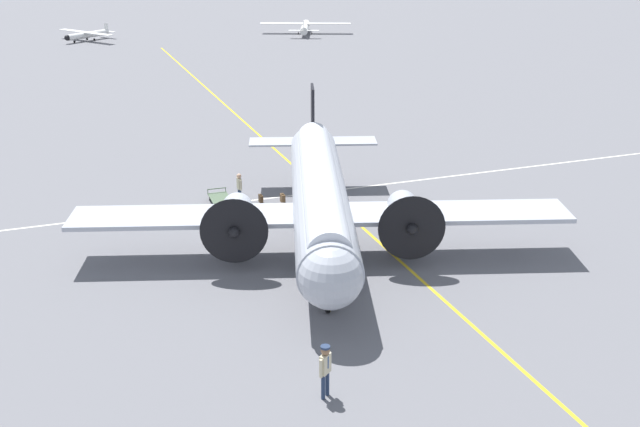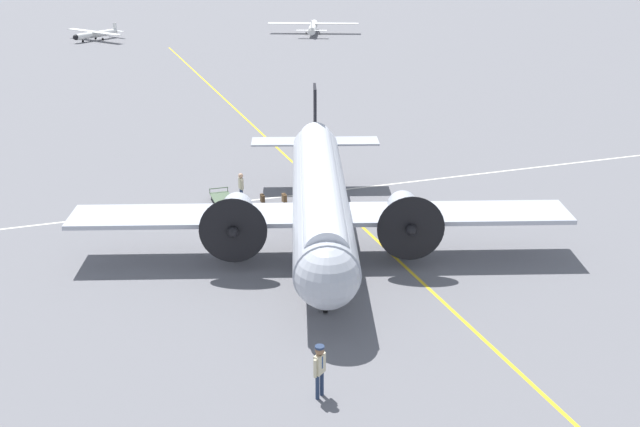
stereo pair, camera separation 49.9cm
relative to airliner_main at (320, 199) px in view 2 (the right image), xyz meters
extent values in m
plane|color=slate|center=(0.38, -0.12, -2.49)|extent=(300.00, 300.00, 0.00)
cube|color=gold|center=(0.38, -2.89, -2.48)|extent=(120.00, 0.16, 0.01)
cube|color=silver|center=(7.53, -0.12, -2.48)|extent=(0.16, 120.00, 0.01)
cylinder|color=#ADB2BC|center=(0.38, -0.12, -0.14)|extent=(16.69, 7.41, 2.50)
cylinder|color=silver|center=(0.38, -0.12, 0.55)|extent=(15.68, 6.45, 1.75)
sphere|color=#ADB2BC|center=(-7.59, 2.39, -0.14)|extent=(2.37, 2.37, 2.37)
cylinder|color=#ADB2BC|center=(8.34, -2.63, -0.01)|extent=(3.52, 2.29, 1.37)
cube|color=black|center=(8.93, -2.82, 1.74)|extent=(1.79, 0.69, 2.87)
cube|color=#ADB2BC|center=(8.73, -2.76, 0.11)|extent=(3.68, 7.23, 0.10)
cube|color=#ADB2BC|center=(-0.79, 0.25, -0.45)|extent=(9.17, 21.86, 0.20)
cylinder|color=#ADB2BC|center=(-2.19, -3.25, -0.43)|extent=(3.13, 2.17, 1.37)
cylinder|color=black|center=(-3.69, -2.77, -0.43)|extent=(0.91, 2.76, 2.89)
sphere|color=black|center=(-3.82, -2.73, -0.43)|extent=(0.48, 0.48, 0.48)
cylinder|color=#ADB2BC|center=(0.07, 3.92, -0.43)|extent=(3.13, 2.17, 1.37)
cylinder|color=black|center=(-1.43, 4.39, -0.43)|extent=(0.91, 2.76, 2.89)
sphere|color=black|center=(-1.56, 4.43, -0.43)|extent=(0.48, 0.48, 0.48)
cylinder|color=#4C4C51|center=(-1.92, -3.33, -1.46)|extent=(0.18, 0.18, 0.96)
cylinder|color=black|center=(-1.92, -3.33, -1.94)|extent=(1.14, 0.62, 1.10)
cylinder|color=#4C4C51|center=(0.34, 3.83, -1.46)|extent=(0.18, 0.18, 0.96)
cylinder|color=black|center=(0.34, 3.83, -1.94)|extent=(1.14, 0.62, 1.10)
cylinder|color=#4C4C51|center=(-5.84, 1.84, -1.70)|extent=(0.14, 0.14, 0.87)
cylinder|color=black|center=(-5.84, 1.84, -2.14)|extent=(0.72, 0.38, 0.70)
cylinder|color=navy|center=(-11.22, 3.88, -2.04)|extent=(0.13, 0.13, 0.89)
cylinder|color=navy|center=(-11.38, 4.08, -2.04)|extent=(0.13, 0.13, 0.89)
cube|color=beige|center=(-11.30, 3.98, -1.26)|extent=(0.42, 0.46, 0.67)
sphere|color=#8C6647|center=(-11.30, 3.98, -0.78)|extent=(0.30, 0.30, 0.30)
cylinder|color=beige|center=(-11.13, 3.77, -1.30)|extent=(0.10, 0.10, 0.63)
cylinder|color=beige|center=(-11.46, 4.19, -1.30)|extent=(0.10, 0.10, 0.63)
cube|color=navy|center=(-11.38, 3.91, -1.18)|extent=(0.04, 0.05, 0.43)
cylinder|color=navy|center=(-11.30, 3.98, -0.65)|extent=(0.44, 0.44, 0.07)
cylinder|color=navy|center=(7.51, 1.89, -2.09)|extent=(0.11, 0.11, 0.79)
cylinder|color=navy|center=(7.28, 1.87, -2.09)|extent=(0.11, 0.11, 0.79)
cube|color=beige|center=(7.39, 1.88, -1.41)|extent=(0.39, 0.20, 0.59)
sphere|color=tan|center=(7.39, 1.88, -0.98)|extent=(0.26, 0.26, 0.26)
cylinder|color=beige|center=(7.63, 1.89, -1.44)|extent=(0.09, 0.09, 0.56)
cylinder|color=beige|center=(7.16, 1.87, -1.44)|extent=(0.09, 0.09, 0.56)
cube|color=brown|center=(6.69, -0.30, -2.26)|extent=(0.42, 0.18, 0.45)
cube|color=#4A3520|center=(6.69, -0.30, -2.01)|extent=(0.15, 0.13, 0.02)
cube|color=#47331E|center=(7.05, 0.81, -2.27)|extent=(0.44, 0.16, 0.42)
cube|color=#312315|center=(7.05, 0.81, -2.03)|extent=(0.16, 0.11, 0.02)
cube|color=#4C6047|center=(7.72, 2.88, -2.19)|extent=(1.77, 1.10, 0.04)
cube|color=#4C6047|center=(8.56, 2.86, -1.95)|extent=(0.07, 1.04, 0.04)
cylinder|color=#4C6047|center=(8.54, 2.36, -2.06)|extent=(0.04, 0.04, 0.22)
cylinder|color=#4C6047|center=(8.57, 3.35, -2.06)|extent=(0.04, 0.04, 0.22)
cylinder|color=black|center=(7.05, 2.48, -2.35)|extent=(0.28, 0.07, 0.28)
cylinder|color=black|center=(7.07, 3.32, -2.35)|extent=(0.28, 0.07, 0.28)
cylinder|color=black|center=(8.37, 2.44, -2.35)|extent=(0.28, 0.07, 0.28)
cylinder|color=black|center=(8.39, 3.28, -2.35)|extent=(0.28, 0.07, 0.28)
cylinder|color=white|center=(68.64, 4.38, -1.78)|extent=(3.93, 5.23, 0.72)
sphere|color=black|center=(66.90, 6.90, -1.78)|extent=(0.64, 0.64, 0.64)
cube|color=white|center=(68.45, 4.65, -1.46)|extent=(7.75, 5.76, 0.08)
cube|color=white|center=(70.27, 2.03, -1.20)|extent=(0.35, 0.46, 0.93)
cube|color=white|center=(70.27, 2.03, -1.67)|extent=(2.62, 2.01, 0.04)
cylinder|color=black|center=(67.45, 6.09, -2.35)|extent=(0.23, 0.28, 0.28)
cylinder|color=#4C4C51|center=(67.45, 6.09, -2.24)|extent=(0.06, 0.06, 0.21)
cylinder|color=black|center=(68.29, 3.74, -2.35)|extent=(0.23, 0.28, 0.28)
cylinder|color=#4C4C51|center=(68.29, 3.74, -2.24)|extent=(0.06, 0.06, 0.21)
cylinder|color=black|center=(69.36, 4.48, -2.35)|extent=(0.23, 0.28, 0.28)
cylinder|color=#4C4C51|center=(69.36, 4.48, -2.24)|extent=(0.06, 0.06, 0.21)
cylinder|color=white|center=(65.03, -21.82, -1.67)|extent=(7.42, 3.67, 0.93)
sphere|color=black|center=(68.73, -23.29, -1.67)|extent=(0.84, 0.84, 0.84)
cube|color=white|center=(65.42, -21.98, -1.25)|extent=(5.31, 11.05, 0.08)
cube|color=white|center=(61.57, -20.45, -0.93)|extent=(0.65, 0.31, 1.21)
cube|color=white|center=(61.57, -20.45, -1.53)|extent=(1.92, 3.68, 0.04)
cylinder|color=black|center=(67.55, -22.82, -2.35)|extent=(0.29, 0.18, 0.28)
cylinder|color=#4C4C51|center=(67.55, -22.82, -2.24)|extent=(0.06, 0.06, 0.21)
cylinder|color=black|center=(64.95, -20.88, -2.35)|extent=(0.29, 0.18, 0.28)
cylinder|color=#4C4C51|center=(64.95, -20.88, -2.24)|extent=(0.06, 0.06, 0.21)
cylinder|color=black|center=(64.32, -22.45, -2.35)|extent=(0.29, 0.18, 0.28)
cylinder|color=#4C4C51|center=(64.32, -22.45, -2.24)|extent=(0.06, 0.06, 0.21)
camera|label=1|loc=(-31.92, 11.72, 12.21)|focal=45.00mm
camera|label=2|loc=(-32.09, 11.25, 12.21)|focal=45.00mm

